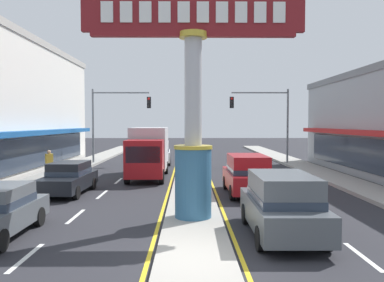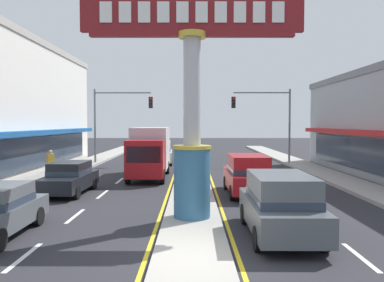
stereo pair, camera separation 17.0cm
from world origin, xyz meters
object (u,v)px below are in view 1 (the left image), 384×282
object	(u,v)px
suv_near_right_lane	(247,174)
box_truck_far_left_oncoming	(149,150)
suv_far_right_lane	(282,204)
suv_near_left_lane	(159,152)
pedestrian_near_kerb	(49,162)
district_sign	(193,104)
traffic_light_right_side	(266,113)
traffic_light_left_side	(114,113)
sedan_kerb_right	(69,178)

from	to	relation	value
suv_near_right_lane	box_truck_far_left_oncoming	xyz separation A→B (m)	(-5.31, 6.10, 0.71)
suv_far_right_lane	suv_near_left_lane	world-z (taller)	same
pedestrian_near_kerb	district_sign	bearing A→B (deg)	-48.12
district_sign	pedestrian_near_kerb	distance (m)	12.67
suv_far_right_lane	box_truck_far_left_oncoming	xyz separation A→B (m)	(-5.30, 13.03, 0.71)
suv_far_right_lane	traffic_light_right_side	bearing A→B (deg)	80.05
suv_far_right_lane	box_truck_far_left_oncoming	bearing A→B (deg)	112.15
traffic_light_left_side	traffic_light_right_side	size ratio (longest dim) A/B	1.00
suv_near_right_lane	sedan_kerb_right	distance (m)	8.59
suv_far_right_lane	pedestrian_near_kerb	bearing A→B (deg)	134.49
traffic_light_left_side	pedestrian_near_kerb	world-z (taller)	traffic_light_left_side
district_sign	suv_near_left_lane	size ratio (longest dim) A/B	1.66
suv_near_left_lane	suv_near_right_lane	bearing A→B (deg)	-69.34
sedan_kerb_right	district_sign	bearing A→B (deg)	-41.82
traffic_light_right_side	suv_far_right_lane	xyz separation A→B (m)	(-3.59, -20.44, -3.26)
suv_far_right_lane	suv_near_left_lane	size ratio (longest dim) A/B	0.98
box_truck_far_left_oncoming	district_sign	bearing A→B (deg)	-76.56
suv_far_right_lane	box_truck_far_left_oncoming	size ratio (longest dim) A/B	0.67
traffic_light_left_side	box_truck_far_left_oncoming	bearing A→B (deg)	-64.77
suv_near_left_lane	pedestrian_near_kerb	distance (m)	11.36
district_sign	traffic_light_left_side	bearing A→B (deg)	108.41
traffic_light_right_side	sedan_kerb_right	distance (m)	18.31
suv_near_right_lane	suv_near_left_lane	bearing A→B (deg)	110.66
district_sign	suv_near_left_lane	bearing A→B (deg)	97.90
traffic_light_right_side	suv_near_right_lane	xyz separation A→B (m)	(-3.58, -13.52, -3.26)
suv_near_left_lane	pedestrian_near_kerb	size ratio (longest dim) A/B	2.80
district_sign	pedestrian_near_kerb	world-z (taller)	district_sign
traffic_light_left_side	suv_near_left_lane	world-z (taller)	traffic_light_left_side
box_truck_far_left_oncoming	sedan_kerb_right	xyz separation A→B (m)	(-3.28, -5.82, -0.91)
district_sign	suv_near_left_lane	distance (m)	19.49
traffic_light_right_side	sedan_kerb_right	world-z (taller)	traffic_light_right_side
district_sign	suv_near_right_lane	size ratio (longest dim) A/B	1.69
box_truck_far_left_oncoming	sedan_kerb_right	distance (m)	6.74
suv_near_right_lane	suv_far_right_lane	xyz separation A→B (m)	(-0.00, -6.93, 0.00)
district_sign	traffic_light_left_side	xyz separation A→B (m)	(-6.23, 18.71, 0.19)
suv_far_right_lane	sedan_kerb_right	world-z (taller)	suv_far_right_lane
box_truck_far_left_oncoming	pedestrian_near_kerb	size ratio (longest dim) A/B	4.13
suv_near_right_lane	suv_far_right_lane	size ratio (longest dim) A/B	1.00
traffic_light_left_side	suv_far_right_lane	size ratio (longest dim) A/B	1.34
district_sign	sedan_kerb_right	distance (m)	8.62
suv_far_right_lane	sedan_kerb_right	distance (m)	11.21
traffic_light_right_side	suv_near_left_lane	size ratio (longest dim) A/B	1.32
district_sign	suv_far_right_lane	bearing A→B (deg)	-35.57
traffic_light_right_side	suv_near_left_lane	distance (m)	9.47
district_sign	suv_near_left_lane	xyz separation A→B (m)	(-2.65, 19.07, -3.07)
district_sign	traffic_light_right_side	world-z (taller)	district_sign
box_truck_far_left_oncoming	pedestrian_near_kerb	distance (m)	5.93
traffic_light_left_side	traffic_light_right_side	distance (m)	12.46
traffic_light_left_side	suv_near_right_lane	distance (m)	16.62
traffic_light_right_side	suv_near_left_lane	bearing A→B (deg)	176.67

